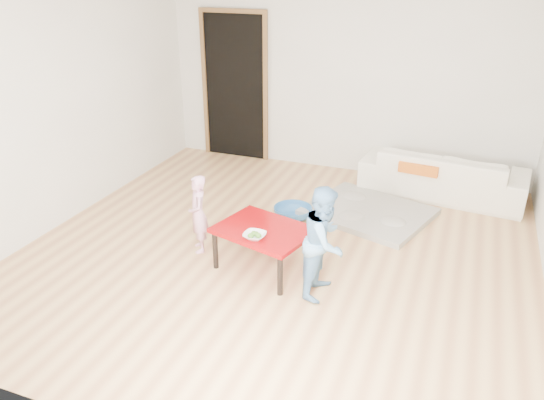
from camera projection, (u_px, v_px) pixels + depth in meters
The scene contains 13 objects.
floor at pixel (279, 250), 5.44m from camera, with size 5.00×5.00×0.01m, color #B77E4E.
back_wall at pixel (345, 76), 7.02m from camera, with size 5.00×0.02×2.60m, color white.
left_wall at pixel (63, 104), 5.72m from camera, with size 0.02×5.00×2.60m, color white.
doorway at pixel (235, 88), 7.64m from camera, with size 1.02×0.08×2.11m, color brown, non-canonical shape.
sofa at pixel (443, 173), 6.60m from camera, with size 1.97×0.77×0.57m, color white.
cushion at pixel (422, 165), 6.44m from camera, with size 0.47×0.42×0.12m, color orange.
red_table at pixel (264, 248), 5.04m from camera, with size 0.86×0.64×0.43m, color maroon, non-canonical shape.
bowl at pixel (255, 236), 4.77m from camera, with size 0.20×0.20×0.05m, color white.
broccoli at pixel (255, 235), 4.77m from camera, with size 0.12×0.12×0.06m, color #2D5919, non-canonical shape.
child_pink at pixel (198, 214), 5.28m from camera, with size 0.30×0.19×0.81m, color #DC649A.
child_blue at pixel (325, 242), 4.56m from camera, with size 0.49×0.38×1.02m, color #5A98D2.
basin at pixel (293, 213), 6.07m from camera, with size 0.44×0.44×0.14m, color #29619C.
blanket at pixel (368, 212), 6.18m from camera, with size 1.32×1.10×0.07m, color #A09A8D, non-canonical shape.
Camera 1 is at (1.63, -4.44, 2.73)m, focal length 35.00 mm.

